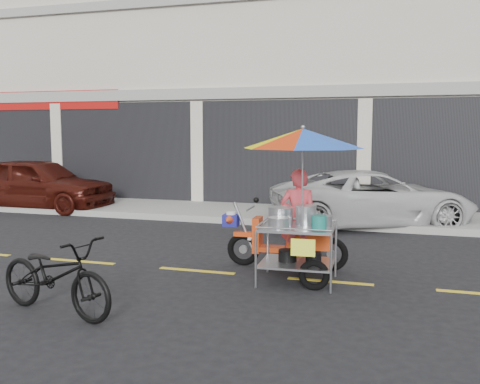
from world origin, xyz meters
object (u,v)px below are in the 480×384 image
(maroon_sedan, at_px, (38,183))
(white_pickup, at_px, (373,198))
(food_vendor_rig, at_px, (299,182))
(near_bicycle, at_px, (55,275))

(maroon_sedan, height_order, white_pickup, maroon_sedan)
(white_pickup, relative_size, food_vendor_rig, 2.01)
(food_vendor_rig, bearing_deg, white_pickup, 77.40)
(white_pickup, bearing_deg, food_vendor_rig, 146.25)
(white_pickup, height_order, near_bicycle, white_pickup)
(maroon_sedan, xyz_separation_m, white_pickup, (8.71, 0.00, -0.08))
(near_bicycle, distance_m, food_vendor_rig, 3.49)
(white_pickup, xyz_separation_m, near_bicycle, (-3.17, -6.95, -0.16))
(maroon_sedan, relative_size, white_pickup, 0.92)
(white_pickup, relative_size, near_bicycle, 2.55)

